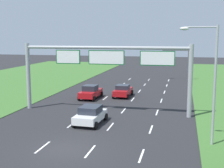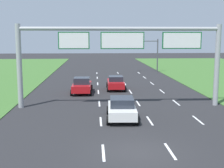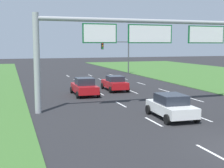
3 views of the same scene
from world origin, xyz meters
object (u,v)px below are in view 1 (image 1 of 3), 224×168
car_near_red (123,91)px  car_lead_silver (91,92)px  sign_gantry (107,64)px  street_lamp (210,75)px  car_mid_lane (90,115)px  traffic_light_mast (177,58)px

car_near_red → car_lead_silver: 4.24m
sign_gantry → street_lamp: 12.05m
car_near_red → street_lamp: size_ratio=0.49×
car_mid_lane → sign_gantry: bearing=86.5°
sign_gantry → traffic_light_mast: (6.33, 25.95, -1.10)m
car_mid_lane → traffic_light_mast: (6.79, 30.22, 3.06)m
car_mid_lane → sign_gantry: (0.46, 4.27, 4.16)m
car_mid_lane → street_lamp: size_ratio=0.49×
street_lamp → car_mid_lane: bearing=160.6°
car_near_red → car_lead_silver: bearing=-150.5°
traffic_light_mast → street_lamp: (2.93, -33.64, 1.21)m
car_near_red → traffic_light_mast: (6.34, 17.34, 3.08)m
car_mid_lane → street_lamp: street_lamp is taller
sign_gantry → street_lamp: size_ratio=2.03×
car_lead_silver → car_mid_lane: bearing=-71.8°
car_lead_silver → car_mid_lane: car_lead_silver is taller
street_lamp → car_lead_silver: bearing=132.3°
sign_gantry → street_lamp: bearing=-39.7°
car_lead_silver → street_lamp: 19.80m
car_lead_silver → sign_gantry: sign_gantry is taller
car_mid_lane → street_lamp: 11.16m
car_lead_silver → street_lamp: (13.01, -14.29, 4.26)m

